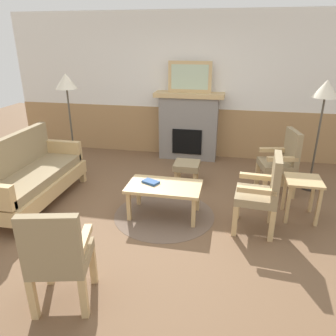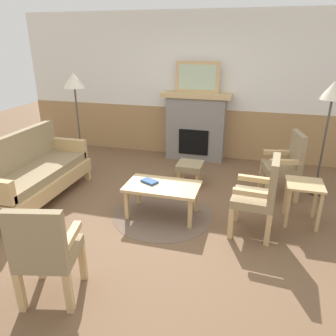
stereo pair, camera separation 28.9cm
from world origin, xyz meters
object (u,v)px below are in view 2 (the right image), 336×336
at_px(book_on_table, 149,181).
at_px(armchair_front_left, 45,249).
at_px(coffee_table, 162,189).
at_px(side_table, 304,192).
at_px(footstool, 190,168).
at_px(framed_picture, 197,77).
at_px(floor_lamp_by_couch, 74,87).
at_px(fireplace, 196,126).
at_px(armchair_by_window_left, 260,193).
at_px(couch, 35,174).
at_px(armchair_near_fireplace, 286,162).
at_px(floor_lamp_by_chairs, 332,98).

distance_m(book_on_table, armchair_front_left, 1.79).
distance_m(coffee_table, side_table, 1.78).
xyz_separation_m(book_on_table, footstool, (0.33, 1.05, -0.17)).
relative_size(framed_picture, side_table, 1.45).
distance_m(framed_picture, floor_lamp_by_couch, 2.18).
bearing_deg(fireplace, floor_lamp_by_couch, -152.94).
height_order(fireplace, armchair_by_window_left, fireplace).
relative_size(framed_picture, couch, 0.44).
bearing_deg(armchair_near_fireplace, framed_picture, 140.96).
height_order(coffee_table, floor_lamp_by_chairs, floor_lamp_by_chairs).
height_order(fireplace, floor_lamp_by_chairs, floor_lamp_by_chairs).
xyz_separation_m(fireplace, armchair_by_window_left, (1.24, -2.44, -0.11)).
distance_m(footstool, armchair_near_fireplace, 1.46).
xyz_separation_m(fireplace, couch, (-1.89, -2.36, -0.26)).
distance_m(armchair_front_left, floor_lamp_by_chairs, 4.08).
bearing_deg(floor_lamp_by_chairs, coffee_table, -148.49).
bearing_deg(floor_lamp_by_chairs, armchair_by_window_left, -121.52).
bearing_deg(couch, floor_lamp_by_chairs, 18.15).
bearing_deg(footstool, armchair_by_window_left, -47.93).
bearing_deg(floor_lamp_by_couch, coffee_table, -34.40).
height_order(armchair_near_fireplace, floor_lamp_by_chairs, floor_lamp_by_chairs).
xyz_separation_m(book_on_table, floor_lamp_by_chairs, (2.26, 1.24, 1.00)).
distance_m(coffee_table, armchair_by_window_left, 1.24).
relative_size(coffee_table, floor_lamp_by_couch, 0.57).
relative_size(fireplace, couch, 0.72).
bearing_deg(armchair_front_left, fireplace, 82.71).
xyz_separation_m(coffee_table, book_on_table, (-0.19, 0.03, 0.07)).
distance_m(couch, floor_lamp_by_chairs, 4.32).
distance_m(fireplace, book_on_table, 2.31).
bearing_deg(fireplace, floor_lamp_by_chairs, -26.79).
bearing_deg(couch, framed_picture, 51.32).
bearing_deg(couch, fireplace, 51.32).
distance_m(armchair_by_window_left, floor_lamp_by_chairs, 1.87).
relative_size(footstool, armchair_near_fireplace, 0.41).
relative_size(floor_lamp_by_couch, floor_lamp_by_chairs, 1.00).
distance_m(book_on_table, side_table, 1.96).
bearing_deg(book_on_table, floor_lamp_by_chairs, 28.73).
bearing_deg(footstool, floor_lamp_by_couch, 173.04).
distance_m(armchair_front_left, side_table, 3.06).
bearing_deg(armchair_by_window_left, fireplace, 116.88).
xyz_separation_m(coffee_table, side_table, (1.75, 0.30, 0.05)).
bearing_deg(armchair_near_fireplace, side_table, -76.44).
distance_m(armchair_near_fireplace, armchair_front_left, 3.48).
relative_size(armchair_by_window_left, floor_lamp_by_couch, 0.58).
relative_size(armchair_by_window_left, side_table, 1.78).
height_order(couch, floor_lamp_by_couch, floor_lamp_by_couch).
xyz_separation_m(coffee_table, armchair_near_fireplace, (1.58, 1.03, 0.15)).
relative_size(coffee_table, floor_lamp_by_chairs, 0.57).
relative_size(book_on_table, armchair_by_window_left, 0.22).
relative_size(footstool, side_table, 0.73).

